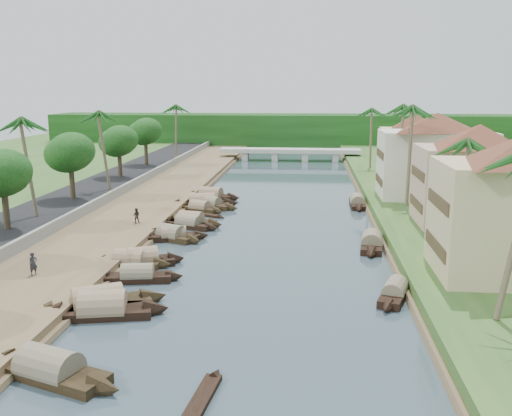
# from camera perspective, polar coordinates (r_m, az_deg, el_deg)

# --- Properties ---
(ground) EXTENTS (220.00, 220.00, 0.00)m
(ground) POSITION_cam_1_polar(r_m,az_deg,el_deg) (44.79, 0.14, -6.61)
(ground) COLOR #364751
(ground) RESTS_ON ground
(left_bank) EXTENTS (10.00, 180.00, 0.80)m
(left_bank) POSITION_cam_1_polar(r_m,az_deg,el_deg) (66.84, -12.05, -0.32)
(left_bank) COLOR brown
(left_bank) RESTS_ON ground
(right_bank) EXTENTS (16.00, 180.00, 1.20)m
(right_bank) POSITION_cam_1_polar(r_m,az_deg,el_deg) (65.54, 18.59, -0.74)
(right_bank) COLOR #2C5220
(right_bank) RESTS_ON ground
(road) EXTENTS (8.00, 180.00, 1.40)m
(road) POSITION_cam_1_polar(r_m,az_deg,el_deg) (69.78, -18.74, 0.07)
(road) COLOR black
(road) RESTS_ON ground
(retaining_wall) EXTENTS (0.40, 180.00, 1.10)m
(retaining_wall) POSITION_cam_1_polar(r_m,az_deg,el_deg) (68.02, -15.46, 0.54)
(retaining_wall) COLOR slate
(retaining_wall) RESTS_ON left_bank
(treeline) EXTENTS (120.00, 14.00, 8.00)m
(treeline) POSITION_cam_1_polar(r_m,az_deg,el_deg) (142.73, 3.84, 7.73)
(treeline) COLOR #12360E
(treeline) RESTS_ON ground
(bridge) EXTENTS (28.00, 4.00, 2.40)m
(bridge) POSITION_cam_1_polar(r_m,az_deg,el_deg) (115.05, 3.43, 5.60)
(bridge) COLOR #AFAEA4
(bridge) RESTS_ON ground
(building_mid) EXTENTS (14.11, 14.11, 9.70)m
(building_mid) POSITION_cam_1_polar(r_m,az_deg,el_deg) (59.12, 21.18, 3.22)
(building_mid) COLOR tan
(building_mid) RESTS_ON right_bank
(building_far) EXTENTS (15.59, 15.59, 10.20)m
(building_far) POSITION_cam_1_polar(r_m,az_deg,el_deg) (72.34, 17.48, 5.11)
(building_far) COLOR silver
(building_far) RESTS_ON right_bank
(building_distant) EXTENTS (12.62, 12.62, 9.20)m
(building_distant) POSITION_cam_1_polar(r_m,az_deg,el_deg) (92.11, 15.52, 6.25)
(building_distant) COLOR #CAAF87
(building_distant) RESTS_ON right_bank
(sampan_0) EXTENTS (9.04, 4.76, 2.34)m
(sampan_0) POSITION_cam_1_polar(r_m,az_deg,el_deg) (31.27, -19.93, -15.02)
(sampan_0) COLOR black
(sampan_0) RESTS_ON ground
(sampan_1) EXTENTS (8.79, 3.71, 2.51)m
(sampan_1) POSITION_cam_1_polar(r_m,az_deg,el_deg) (37.99, -15.06, -9.81)
(sampan_1) COLOR black
(sampan_1) RESTS_ON ground
(sampan_2) EXTENTS (9.16, 6.16, 2.44)m
(sampan_2) POSITION_cam_1_polar(r_m,az_deg,el_deg) (39.11, -15.52, -9.20)
(sampan_2) COLOR black
(sampan_2) RESTS_ON ground
(sampan_3) EXTENTS (7.16, 2.64, 1.93)m
(sampan_3) POSITION_cam_1_polar(r_m,az_deg,el_deg) (43.91, -11.76, -6.69)
(sampan_3) COLOR black
(sampan_3) RESTS_ON ground
(sampan_4) EXTENTS (7.30, 2.00, 2.08)m
(sampan_4) POSITION_cam_1_polar(r_m,az_deg,el_deg) (47.58, -12.52, -5.27)
(sampan_4) COLOR black
(sampan_4) RESTS_ON ground
(sampan_5) EXTENTS (7.19, 4.29, 2.26)m
(sampan_5) POSITION_cam_1_polar(r_m,az_deg,el_deg) (47.65, -11.25, -5.18)
(sampan_5) COLOR black
(sampan_5) RESTS_ON ground
(sampan_6) EXTENTS (7.12, 4.65, 2.15)m
(sampan_6) POSITION_cam_1_polar(r_m,az_deg,el_deg) (55.13, -8.46, -2.75)
(sampan_6) COLOR black
(sampan_6) RESTS_ON ground
(sampan_7) EXTENTS (7.06, 3.32, 1.90)m
(sampan_7) POSITION_cam_1_polar(r_m,az_deg,el_deg) (54.99, -8.25, -2.79)
(sampan_7) COLOR black
(sampan_7) RESTS_ON ground
(sampan_8) EXTENTS (7.47, 3.18, 2.25)m
(sampan_8) POSITION_cam_1_polar(r_m,az_deg,el_deg) (60.58, -6.54, -1.37)
(sampan_8) COLOR black
(sampan_8) RESTS_ON ground
(sampan_9) EXTENTS (7.33, 4.09, 1.90)m
(sampan_9) POSITION_cam_1_polar(r_m,az_deg,el_deg) (59.62, -6.75, -1.60)
(sampan_9) COLOR black
(sampan_9) RESTS_ON ground
(sampan_10) EXTENTS (6.56, 4.05, 1.87)m
(sampan_10) POSITION_cam_1_polar(r_m,az_deg,el_deg) (67.29, -5.64, -0.03)
(sampan_10) COLOR black
(sampan_10) RESTS_ON ground
(sampan_11) EXTENTS (9.37, 4.05, 2.58)m
(sampan_11) POSITION_cam_1_polar(r_m,az_deg,el_deg) (70.09, -5.43, 0.47)
(sampan_11) COLOR black
(sampan_11) RESTS_ON ground
(sampan_12) EXTENTS (8.42, 4.93, 2.06)m
(sampan_12) POSITION_cam_1_polar(r_m,az_deg,el_deg) (69.47, -4.77, 0.37)
(sampan_12) COLOR black
(sampan_12) RESTS_ON ground
(sampan_13) EXTENTS (8.50, 3.69, 2.27)m
(sampan_13) POSITION_cam_1_polar(r_m,az_deg,el_deg) (75.13, -4.53, 1.25)
(sampan_13) COLOR black
(sampan_13) RESTS_ON ground
(sampan_14) EXTENTS (3.49, 7.31, 1.82)m
(sampan_14) POSITION_cam_1_polar(r_m,az_deg,el_deg) (40.93, 13.71, -8.17)
(sampan_14) COLOR black
(sampan_14) RESTS_ON ground
(sampan_15) EXTENTS (2.66, 8.36, 2.20)m
(sampan_15) POSITION_cam_1_polar(r_m,az_deg,el_deg) (52.99, 11.51, -3.46)
(sampan_15) COLOR black
(sampan_15) RESTS_ON ground
(sampan_16) EXTENTS (1.86, 8.42, 2.07)m
(sampan_16) POSITION_cam_1_polar(r_m,az_deg,el_deg) (71.23, 10.11, 0.51)
(sampan_16) COLOR black
(sampan_16) RESTS_ON ground
(canoe_0) EXTENTS (1.50, 6.25, 0.82)m
(canoe_0) POSITION_cam_1_polar(r_m,az_deg,el_deg) (27.81, -5.52, -18.63)
(canoe_0) COLOR black
(canoe_0) RESTS_ON ground
(canoe_1) EXTENTS (5.28, 2.24, 0.85)m
(canoe_1) POSITION_cam_1_polar(r_m,az_deg,el_deg) (40.81, -14.68, -8.74)
(canoe_1) COLOR black
(canoe_1) RESTS_ON ground
(canoe_2) EXTENTS (5.11, 2.99, 0.77)m
(canoe_2) POSITION_cam_1_polar(r_m,az_deg,el_deg) (64.99, -5.06, -0.72)
(canoe_2) COLOR black
(canoe_2) RESTS_ON ground
(palm_1) EXTENTS (3.20, 3.20, 10.35)m
(palm_1) POSITION_cam_1_polar(r_m,az_deg,el_deg) (49.20, 19.74, 6.06)
(palm_1) COLOR #6B6047
(palm_1) RESTS_ON ground
(palm_2) EXTENTS (3.20, 3.20, 12.52)m
(palm_2) POSITION_cam_1_polar(r_m,az_deg,el_deg) (65.73, 15.33, 9.44)
(palm_2) COLOR #6B6047
(palm_2) RESTS_ON ground
(palm_3) EXTENTS (3.20, 3.20, 12.20)m
(palm_3) POSITION_cam_1_polar(r_m,az_deg,el_deg) (81.21, 14.16, 9.66)
(palm_3) COLOR #6B6047
(palm_3) RESTS_ON ground
(palm_5) EXTENTS (3.20, 3.20, 11.32)m
(palm_5) POSITION_cam_1_polar(r_m,az_deg,el_deg) (61.31, -21.90, 7.98)
(palm_5) COLOR #6B6047
(palm_5) RESTS_ON ground
(palm_6) EXTENTS (3.20, 3.20, 11.36)m
(palm_6) POSITION_cam_1_polar(r_m,az_deg,el_deg) (75.21, -14.94, 9.02)
(palm_6) COLOR #6B6047
(palm_6) RESTS_ON ground
(palm_7) EXTENTS (3.20, 3.20, 11.17)m
(palm_7) POSITION_cam_1_polar(r_m,az_deg,el_deg) (96.62, 11.54, 9.48)
(palm_7) COLOR #6B6047
(palm_7) RESTS_ON ground
(palm_8) EXTENTS (3.20, 3.20, 11.28)m
(palm_8) POSITION_cam_1_polar(r_m,az_deg,el_deg) (105.34, -8.13, 9.94)
(palm_8) COLOR #6B6047
(palm_8) RESTS_ON ground
(tree_2) EXTENTS (4.97, 4.97, 7.25)m
(tree_2) POSITION_cam_1_polar(r_m,az_deg,el_deg) (56.99, -24.01, 3.10)
(tree_2) COLOR #493C2A
(tree_2) RESTS_ON ground
(tree_3) EXTENTS (5.30, 5.30, 7.64)m
(tree_3) POSITION_cam_1_polar(r_m,az_deg,el_deg) (70.33, -18.09, 5.22)
(tree_3) COLOR #493C2A
(tree_3) RESTS_ON ground
(tree_4) EXTENTS (5.15, 5.15, 7.36)m
(tree_4) POSITION_cam_1_polar(r_m,az_deg,el_deg) (86.39, -13.56, 6.46)
(tree_4) COLOR #493C2A
(tree_4) RESTS_ON ground
(tree_5) EXTENTS (5.15, 5.15, 7.76)m
(tree_5) POSITION_cam_1_polar(r_m,az_deg,el_deg) (99.45, -11.01, 7.46)
(tree_5) COLOR #493C2A
(tree_5) RESTS_ON ground
(tree_6) EXTENTS (4.04, 4.04, 6.63)m
(tree_6) POSITION_cam_1_polar(r_m,az_deg,el_deg) (77.34, 20.51, 5.07)
(tree_6) COLOR #493C2A
(tree_6) RESTS_ON ground
(person_near) EXTENTS (0.71, 0.74, 1.70)m
(person_near) POSITION_cam_1_polar(r_m,az_deg,el_deg) (44.88, -21.38, -5.21)
(person_near) COLOR #26272E
(person_near) RESTS_ON left_bank
(person_far) EXTENTS (0.83, 0.69, 1.54)m
(person_far) POSITION_cam_1_polar(r_m,az_deg,el_deg) (59.09, -11.89, -0.74)
(person_far) COLOR #352B25
(person_far) RESTS_ON left_bank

